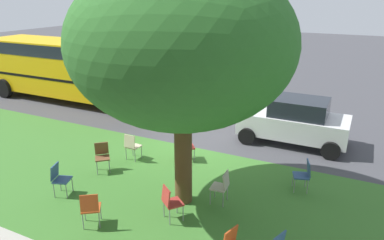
# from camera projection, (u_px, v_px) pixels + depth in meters

# --- Properties ---
(ground) EXTENTS (80.00, 80.00, 0.00)m
(ground) POSITION_uv_depth(u_px,v_px,m) (198.00, 146.00, 12.63)
(ground) COLOR #424247
(grass_verge) EXTENTS (48.00, 6.00, 0.01)m
(grass_verge) POSITION_uv_depth(u_px,v_px,m) (149.00, 187.00, 9.93)
(grass_verge) COLOR #3D752D
(grass_verge) RESTS_ON ground
(street_tree) EXTENTS (5.11, 5.11, 5.89)m
(street_tree) POSITION_uv_depth(u_px,v_px,m) (182.00, 45.00, 7.98)
(street_tree) COLOR brown
(street_tree) RESTS_ON ground
(chair_0) EXTENTS (0.58, 0.58, 0.88)m
(chair_0) POSITION_uv_depth(u_px,v_px,m) (90.00, 207.00, 8.12)
(chair_0) COLOR #C64C1E
(chair_0) RESTS_ON ground
(chair_1) EXTENTS (0.45, 0.45, 0.88)m
(chair_1) POSITION_uv_depth(u_px,v_px,m) (132.00, 145.00, 11.41)
(chair_1) COLOR beige
(chair_1) RESTS_ON ground
(chair_2) EXTENTS (0.59, 0.58, 0.88)m
(chair_2) POSITION_uv_depth(u_px,v_px,m) (186.00, 145.00, 11.41)
(chair_2) COLOR #B7332D
(chair_2) RESTS_ON ground
(chair_3) EXTENTS (0.59, 0.59, 0.88)m
(chair_3) POSITION_uv_depth(u_px,v_px,m) (102.00, 155.00, 10.72)
(chair_3) COLOR brown
(chair_3) RESTS_ON ground
(chair_5) EXTENTS (0.53, 0.52, 0.88)m
(chair_5) POSITION_uv_depth(u_px,v_px,m) (304.00, 173.00, 9.62)
(chair_5) COLOR #335184
(chair_5) RESTS_ON ground
(chair_6) EXTENTS (0.58, 0.59, 0.88)m
(chair_6) POSITION_uv_depth(u_px,v_px,m) (170.00, 201.00, 8.36)
(chair_6) COLOR #B7332D
(chair_6) RESTS_ON ground
(chair_7) EXTENTS (0.45, 0.45, 0.88)m
(chair_7) POSITION_uv_depth(u_px,v_px,m) (222.00, 185.00, 9.03)
(chair_7) COLOR #ADA393
(chair_7) RESTS_ON ground
(chair_8) EXTENTS (0.54, 0.53, 0.88)m
(chair_8) POSITION_uv_depth(u_px,v_px,m) (59.00, 177.00, 9.42)
(chair_8) COLOR #335184
(chair_8) RESTS_ON ground
(parked_car) EXTENTS (3.70, 1.92, 1.65)m
(parked_car) POSITION_uv_depth(u_px,v_px,m) (295.00, 121.00, 12.61)
(parked_car) COLOR silver
(parked_car) RESTS_ON ground
(school_bus) EXTENTS (10.40, 2.80, 2.88)m
(school_bus) POSITION_uv_depth(u_px,v_px,m) (79.00, 66.00, 17.22)
(school_bus) COLOR yellow
(school_bus) RESTS_ON ground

